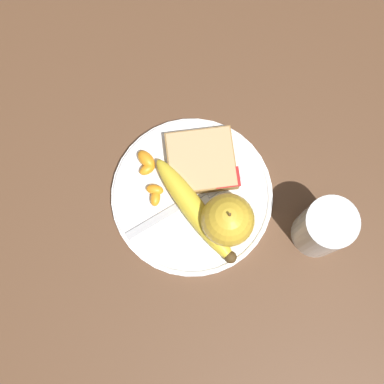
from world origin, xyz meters
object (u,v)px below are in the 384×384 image
juice_glass (323,228)px  jam_packet (227,179)px  banana (196,210)px  bread_slice (201,161)px  apple (228,220)px  plate (192,195)px  fork (193,198)px

juice_glass → jam_packet: juice_glass is taller
juice_glass → banana: 0.19m
juice_glass → jam_packet: (0.13, -0.10, -0.03)m
bread_slice → jam_packet: size_ratio=2.74×
juice_glass → apple: juice_glass is taller
plate → juice_glass: juice_glass is taller
plate → juice_glass: (-0.18, 0.08, 0.04)m
plate → bread_slice: bearing=-112.5°
plate → fork: size_ratio=1.32×
banana → apple: bearing=151.2°
juice_glass → banana: juice_glass is taller
plate → banana: (-0.00, 0.03, 0.02)m
banana → bread_slice: 0.08m
fork → banana: bearing=-111.0°
plate → jam_packet: jam_packet is taller
fork → jam_packet: 0.06m
plate → juice_glass: bearing=156.0°
plate → apple: apple is taller
plate → banana: size_ratio=1.37×
plate → jam_packet: 0.06m
juice_glass → banana: (0.18, -0.05, -0.02)m
apple → banana: size_ratio=0.48×
apple → jam_packet: 0.07m
banana → juice_glass: bearing=163.6°
jam_packet → bread_slice: bearing=-42.8°
bread_slice → jam_packet: (-0.04, 0.03, -0.00)m
jam_packet → apple: bearing=81.6°
banana → fork: 0.03m
plate → banana: bearing=95.0°
bread_slice → fork: bearing=70.6°
banana → plate: bearing=-85.0°
fork → jam_packet: bearing=-3.4°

